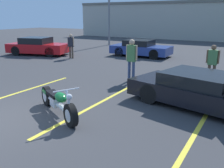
% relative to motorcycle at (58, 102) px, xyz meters
% --- Properties ---
extents(parking_stripe_foreground, '(0.12, 4.99, 0.01)m').
position_rel_motorcycle_xyz_m(parking_stripe_foreground, '(-2.71, 0.98, -0.38)').
color(parking_stripe_foreground, yellow).
rests_on(parking_stripe_foreground, ground).
extents(parking_stripe_middle, '(0.12, 4.99, 0.01)m').
position_rel_motorcycle_xyz_m(parking_stripe_middle, '(0.48, 0.98, -0.38)').
color(parking_stripe_middle, yellow).
rests_on(parking_stripe_middle, ground).
extents(parking_stripe_back, '(0.12, 4.99, 0.01)m').
position_rel_motorcycle_xyz_m(parking_stripe_back, '(3.66, 0.98, -0.38)').
color(parking_stripe_back, yellow).
rests_on(parking_stripe_back, ground).
extents(far_building, '(32.00, 4.20, 4.40)m').
position_rel_motorcycle_xyz_m(far_building, '(-1.17, 26.14, 1.96)').
color(far_building, '#B2AD9E').
rests_on(far_building, ground).
extents(motorcycle, '(2.27, 1.29, 0.94)m').
position_rel_motorcycle_xyz_m(motorcycle, '(0.00, 0.00, 0.00)').
color(motorcycle, black).
rests_on(motorcycle, ground).
extents(show_car_hood_open, '(4.76, 2.77, 1.98)m').
position_rel_motorcycle_xyz_m(show_car_hood_open, '(3.43, 2.72, 0.16)').
color(show_car_hood_open, black).
rests_on(show_car_hood_open, ground).
extents(parked_car_right_row, '(4.09, 1.96, 1.12)m').
position_rel_motorcycle_xyz_m(parked_car_right_row, '(-2.39, 11.00, 0.16)').
color(parked_car_right_row, navy).
rests_on(parked_car_right_row, ground).
extents(parked_car_left_row, '(4.58, 2.94, 1.24)m').
position_rel_motorcycle_xyz_m(parked_car_left_row, '(-9.04, 7.88, 0.21)').
color(parked_car_left_row, red).
rests_on(parked_car_left_row, ground).
extents(spectator_near_motorcycle, '(0.52, 0.21, 1.59)m').
position_rel_motorcycle_xyz_m(spectator_near_motorcycle, '(-5.95, 7.83, 0.56)').
color(spectator_near_motorcycle, brown).
rests_on(spectator_near_motorcycle, ground).
extents(spectator_by_show_car, '(0.52, 0.23, 1.79)m').
position_rel_motorcycle_xyz_m(spectator_by_show_car, '(0.13, 4.43, 0.69)').
color(spectator_by_show_car, '#38476B').
rests_on(spectator_by_show_car, ground).
extents(spectator_midground, '(0.52, 0.21, 1.59)m').
position_rel_motorcycle_xyz_m(spectator_midground, '(3.12, 5.91, 0.56)').
color(spectator_midground, brown).
rests_on(spectator_midground, ground).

